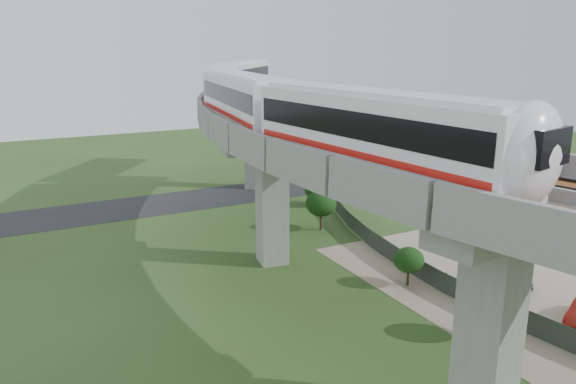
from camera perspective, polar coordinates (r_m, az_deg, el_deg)
name	(u,v)px	position (r m, az deg, el deg)	size (l,w,h in m)	color
ground	(336,322)	(34.29, 4.90, -13.03)	(160.00, 160.00, 0.00)	#30471C
dirt_lot	(527,288)	(41.68, 23.14, -8.98)	(18.00, 26.00, 0.04)	gray
asphalt_road	(183,201)	(60.01, -10.64, -0.90)	(60.00, 8.00, 0.03)	#232326
viaduct	(395,167)	(33.33, 10.83, 2.54)	(19.58, 73.98, 11.40)	#99968E
metro_train	(259,91)	(45.74, -2.97, 10.17)	(20.52, 59.03, 3.64)	white
fence	(460,279)	(39.63, 17.05, -8.49)	(3.87, 38.73, 1.50)	#2D382D
tree_0	(318,189)	(57.03, 3.04, 0.31)	(2.73, 2.73, 2.91)	#382314
tree_1	(321,203)	(49.34, 3.37, -1.17)	(2.71, 2.71, 3.59)	#382314
tree_2	(409,260)	(38.99, 12.18, -6.77)	(2.06, 2.06, 2.75)	#382314
tree_3	(485,303)	(33.42, 19.39, -10.61)	(2.28, 2.28, 3.08)	#382314
car_dark	(499,280)	(40.58, 20.67, -8.33)	(1.84, 4.52, 1.31)	black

